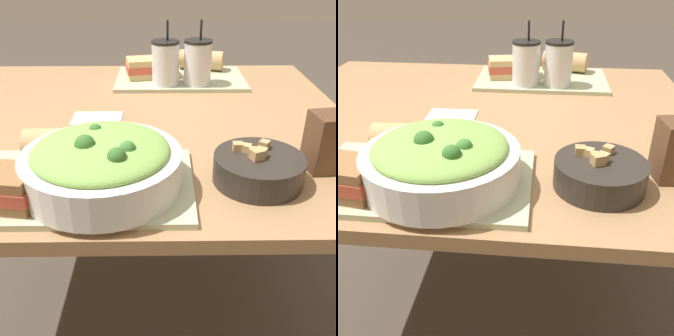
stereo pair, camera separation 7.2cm
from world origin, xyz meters
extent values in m
plane|color=#4C4238|center=(0.00, 0.00, 0.00)|extent=(12.00, 12.00, 0.00)
cube|color=#A37A51|center=(0.00, 0.00, 0.72)|extent=(1.22, 1.04, 0.03)
cylinder|color=#A37A51|center=(-0.55, 0.46, 0.35)|extent=(0.06, 0.06, 0.70)
cylinder|color=#A37A51|center=(0.55, 0.46, 0.35)|extent=(0.06, 0.06, 0.70)
cube|color=#B2BC99|center=(-0.05, -0.36, 0.74)|extent=(0.43, 0.27, 0.01)
cube|color=#B2BC99|center=(0.17, 0.33, 0.74)|extent=(0.43, 0.27, 0.01)
cylinder|color=white|center=(-0.01, -0.37, 0.78)|extent=(0.29, 0.29, 0.07)
ellipsoid|color=#7FB251|center=(-0.01, -0.37, 0.81)|extent=(0.25, 0.25, 0.05)
sphere|color=#38702D|center=(-0.02, -0.32, 0.83)|extent=(0.03, 0.03, 0.03)
sphere|color=#427F38|center=(0.04, -0.40, 0.83)|extent=(0.03, 0.03, 0.03)
sphere|color=#38702D|center=(-0.03, -0.39, 0.84)|extent=(0.04, 0.04, 0.04)
sphere|color=#38702D|center=(0.03, -0.43, 0.83)|extent=(0.03, 0.03, 0.03)
cube|color=beige|center=(-0.01, -0.32, 0.82)|extent=(0.05, 0.06, 0.01)
cube|color=beige|center=(0.05, -0.34, 0.82)|extent=(0.05, 0.05, 0.01)
cylinder|color=#2D2823|center=(0.29, -0.34, 0.76)|extent=(0.17, 0.17, 0.05)
cylinder|color=brown|center=(0.29, -0.34, 0.78)|extent=(0.16, 0.16, 0.01)
cube|color=tan|center=(0.28, -0.34, 0.79)|extent=(0.02, 0.02, 0.02)
cube|color=tan|center=(0.28, -0.35, 0.79)|extent=(0.03, 0.03, 0.02)
cube|color=tan|center=(0.27, -0.32, 0.79)|extent=(0.02, 0.02, 0.02)
cube|color=tan|center=(0.25, -0.31, 0.79)|extent=(0.02, 0.02, 0.02)
cube|color=tan|center=(0.29, -0.34, 0.79)|extent=(0.03, 0.03, 0.02)
cube|color=tan|center=(0.31, -0.30, 0.79)|extent=(0.03, 0.03, 0.02)
cube|color=olive|center=(-0.19, -0.42, 0.75)|extent=(0.16, 0.10, 0.02)
cylinder|color=tan|center=(-0.10, -0.26, 0.78)|extent=(0.16, 0.07, 0.07)
cylinder|color=beige|center=(-0.03, -0.26, 0.78)|extent=(0.01, 0.06, 0.06)
cube|color=tan|center=(0.07, 0.33, 0.75)|extent=(0.17, 0.12, 0.02)
cube|color=#C64C38|center=(0.07, 0.33, 0.77)|extent=(0.18, 0.12, 0.02)
cube|color=tan|center=(0.07, 0.33, 0.80)|extent=(0.17, 0.12, 0.02)
cylinder|color=tan|center=(0.25, 0.42, 0.78)|extent=(0.17, 0.10, 0.07)
cylinder|color=beige|center=(0.32, 0.41, 0.78)|extent=(0.02, 0.06, 0.06)
cylinder|color=silver|center=(0.11, 0.25, 0.81)|extent=(0.09, 0.09, 0.13)
cylinder|color=black|center=(0.11, 0.25, 0.80)|extent=(0.08, 0.08, 0.11)
cylinder|color=black|center=(0.11, 0.25, 0.88)|extent=(0.09, 0.09, 0.01)
cylinder|color=black|center=(0.12, 0.25, 0.91)|extent=(0.01, 0.02, 0.07)
cylinder|color=silver|center=(0.22, 0.25, 0.81)|extent=(0.09, 0.09, 0.13)
cylinder|color=maroon|center=(0.22, 0.25, 0.80)|extent=(0.08, 0.08, 0.11)
cylinder|color=black|center=(0.22, 0.25, 0.88)|extent=(0.09, 0.09, 0.01)
cylinder|color=black|center=(0.22, 0.25, 0.91)|extent=(0.01, 0.02, 0.07)
cube|color=white|center=(-0.07, -0.01, 0.73)|extent=(0.13, 0.09, 0.00)
camera|label=1|loc=(0.11, -1.00, 1.14)|focal=42.00mm
camera|label=2|loc=(0.18, -1.00, 1.14)|focal=42.00mm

